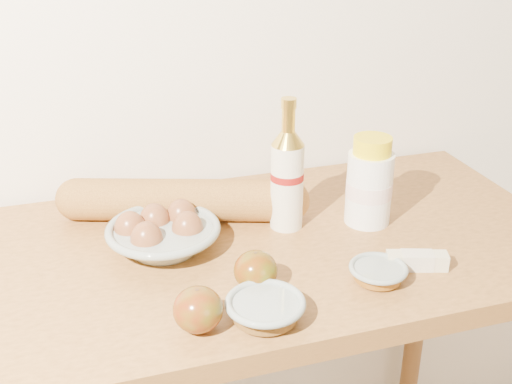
# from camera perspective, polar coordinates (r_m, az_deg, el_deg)

# --- Properties ---
(table) EXTENTS (1.20, 0.60, 0.90)m
(table) POSITION_cam_1_polar(r_m,az_deg,el_deg) (1.26, -0.41, -9.50)
(table) COLOR #B07738
(table) RESTS_ON ground
(bourbon_bottle) EXTENTS (0.07, 0.07, 0.26)m
(bourbon_bottle) POSITION_cam_1_polar(r_m,az_deg,el_deg) (1.21, 2.79, 1.37)
(bourbon_bottle) COLOR #ECE3C8
(bourbon_bottle) RESTS_ON table
(cream_bottle) EXTENTS (0.10, 0.10, 0.18)m
(cream_bottle) POSITION_cam_1_polar(r_m,az_deg,el_deg) (1.25, 10.05, 0.74)
(cream_bottle) COLOR white
(cream_bottle) RESTS_ON table
(egg_bowl) EXTENTS (0.25, 0.25, 0.07)m
(egg_bowl) POSITION_cam_1_polar(r_m,az_deg,el_deg) (1.18, -8.32, -3.63)
(egg_bowl) COLOR gray
(egg_bowl) RESTS_ON table
(baguette) EXTENTS (0.50, 0.24, 0.08)m
(baguette) POSITION_cam_1_polar(r_m,az_deg,el_deg) (1.27, -6.55, -0.70)
(baguette) COLOR #AE7735
(baguette) RESTS_ON table
(apple_redgreen_front) EXTENTS (0.08, 0.08, 0.07)m
(apple_redgreen_front) POSITION_cam_1_polar(r_m,az_deg,el_deg) (0.96, -5.18, -10.36)
(apple_redgreen_front) COLOR maroon
(apple_redgreen_front) RESTS_ON table
(apple_redgreen_right) EXTENTS (0.07, 0.07, 0.07)m
(apple_redgreen_right) POSITION_cam_1_polar(r_m,az_deg,el_deg) (1.05, -0.04, -7.00)
(apple_redgreen_right) COLOR maroon
(apple_redgreen_right) RESTS_ON table
(sugar_bowl) EXTENTS (0.15, 0.15, 0.04)m
(sugar_bowl) POSITION_cam_1_polar(r_m,az_deg,el_deg) (0.99, 0.83, -10.34)
(sugar_bowl) COLOR gray
(sugar_bowl) RESTS_ON table
(syrup_bowl) EXTENTS (0.12, 0.12, 0.03)m
(syrup_bowl) POSITION_cam_1_polar(r_m,az_deg,el_deg) (1.10, 10.78, -7.05)
(syrup_bowl) COLOR gray
(syrup_bowl) RESTS_ON table
(butter_stick) EXTENTS (0.11, 0.06, 0.03)m
(butter_stick) POSITION_cam_1_polar(r_m,az_deg,el_deg) (1.15, 14.12, -5.94)
(butter_stick) COLOR beige
(butter_stick) RESTS_ON table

